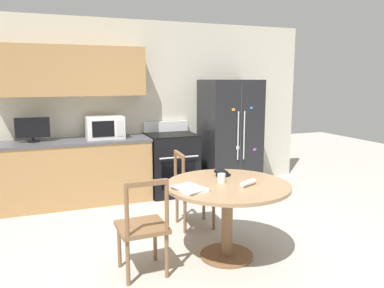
# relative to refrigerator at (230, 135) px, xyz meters

# --- Properties ---
(ground_plane) EXTENTS (14.00, 14.00, 0.00)m
(ground_plane) POSITION_rel_refrigerator_xyz_m (-1.16, -2.21, -0.86)
(ground_plane) COLOR #B2ADA3
(back_wall) EXTENTS (5.20, 0.44, 2.60)m
(back_wall) POSITION_rel_refrigerator_xyz_m (-1.47, 0.38, 0.58)
(back_wall) COLOR beige
(back_wall) RESTS_ON ground_plane
(kitchen_counter) EXTENTS (2.06, 0.64, 0.90)m
(kitchen_counter) POSITION_rel_refrigerator_xyz_m (-2.34, 0.08, -0.41)
(kitchen_counter) COLOR #AD7F4C
(kitchen_counter) RESTS_ON ground_plane
(refrigerator) EXTENTS (0.83, 0.76, 1.72)m
(refrigerator) POSITION_rel_refrigerator_xyz_m (0.00, 0.00, 0.00)
(refrigerator) COLOR black
(refrigerator) RESTS_ON ground_plane
(oven_range) EXTENTS (0.71, 0.68, 1.08)m
(oven_range) POSITION_rel_refrigerator_xyz_m (-0.95, 0.05, -0.39)
(oven_range) COLOR black
(oven_range) RESTS_ON ground_plane
(microwave) EXTENTS (0.52, 0.40, 0.31)m
(microwave) POSITION_rel_refrigerator_xyz_m (-1.92, 0.13, 0.19)
(microwave) COLOR white
(microwave) RESTS_ON kitchen_counter
(countertop_tv) EXTENTS (0.43, 0.16, 0.33)m
(countertop_tv) POSITION_rel_refrigerator_xyz_m (-2.86, 0.11, 0.22)
(countertop_tv) COLOR black
(countertop_tv) RESTS_ON kitchen_counter
(dining_table) EXTENTS (1.19, 1.19, 0.74)m
(dining_table) POSITION_rel_refrigerator_xyz_m (-1.09, -2.15, -0.26)
(dining_table) COLOR #997551
(dining_table) RESTS_ON ground_plane
(dining_chair_far) EXTENTS (0.45, 0.45, 0.90)m
(dining_chair_far) POSITION_rel_refrigerator_xyz_m (-1.13, -1.30, -0.43)
(dining_chair_far) COLOR brown
(dining_chair_far) RESTS_ON ground_plane
(dining_chair_left) EXTENTS (0.43, 0.43, 0.90)m
(dining_chair_left) POSITION_rel_refrigerator_xyz_m (-1.93, -2.18, -0.43)
(dining_chair_left) COLOR brown
(dining_chair_left) RESTS_ON ground_plane
(candle_glass) EXTENTS (0.08, 0.08, 0.09)m
(candle_glass) POSITION_rel_refrigerator_xyz_m (-1.13, -2.10, -0.08)
(candle_glass) COLOR silver
(candle_glass) RESTS_ON dining_table
(folded_napkin) EXTENTS (0.19, 0.13, 0.05)m
(folded_napkin) POSITION_rel_refrigerator_xyz_m (-0.94, -2.28, -0.09)
(folded_napkin) COLOR silver
(folded_napkin) RESTS_ON dining_table
(wallet) EXTENTS (0.16, 0.16, 0.07)m
(wallet) POSITION_rel_refrigerator_xyz_m (-1.02, -1.88, -0.09)
(wallet) COLOR black
(wallet) RESTS_ON dining_table
(mail_stack) EXTENTS (0.31, 0.36, 0.02)m
(mail_stack) POSITION_rel_refrigerator_xyz_m (-1.50, -2.21, -0.11)
(mail_stack) COLOR white
(mail_stack) RESTS_ON dining_table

